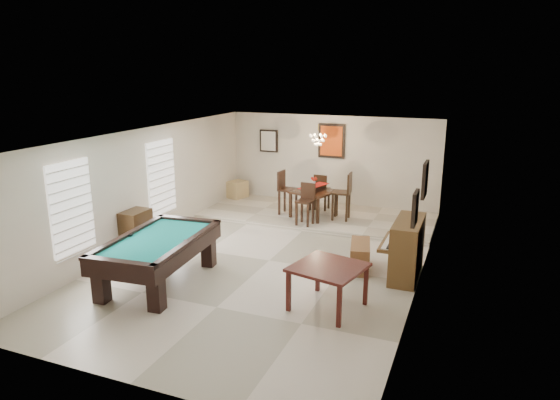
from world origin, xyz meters
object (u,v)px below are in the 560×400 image
Objects in this scene: pool_table at (159,261)px; chandelier at (318,136)px; square_table at (328,287)px; dining_chair_north at (322,192)px; dining_table at (314,201)px; dining_chair_west at (288,193)px; piano_bench at (360,256)px; flower_vase at (314,181)px; corner_bench at (237,189)px; apothecary_chest at (137,233)px; upright_piano at (400,248)px; dining_chair_east at (341,196)px; dining_chair_south at (305,205)px.

pool_table is 4.23× the size of chandelier.
square_table is 5.58m from dining_chair_north.
dining_chair_west is (-0.70, -0.02, 0.17)m from dining_table.
piano_bench is at bearing 26.87° from pool_table.
flower_vase is (1.45, 4.73, 0.63)m from pool_table.
dining_chair_west is 2.09× the size of corner_bench.
square_table is at bearing -69.16° from dining_table.
corner_bench is at bearing 89.71° from apothecary_chest.
upright_piano is at bearing 21.14° from pool_table.
dining_chair_west is (-0.70, -0.02, -0.37)m from flower_vase.
dining_chair_east is (1.42, 0.06, 0.03)m from dining_chair_west.
dining_chair_north reaches higher than apothecary_chest.
dining_chair_west is (2.05, 3.65, 0.21)m from apothecary_chest.
upright_piano is 2.23× the size of chandelier.
dining_chair_south is 1.49m from dining_chair_north.
apothecary_chest is 4.62m from flower_vase.
dining_chair_north is at bearing 108.15° from square_table.
dining_chair_east is (-1.01, 4.58, 0.35)m from square_table.
dining_table is 1.79× the size of corner_bench.
dining_chair_south is at bearing -131.15° from dining_chair_west.
pool_table is 2.37× the size of square_table.
dining_chair_south is at bearing -33.01° from corner_bench.
dining_chair_west is (-3.32, 2.73, 0.13)m from upright_piano.
upright_piano reaches higher than dining_table.
apothecary_chest is 5.07m from chandelier.
dining_chair_south is (0.02, -0.74, -0.43)m from flower_vase.
dining_table is 0.96× the size of dining_chair_south.
apothecary_chest is 0.80× the size of dining_chair_east.
piano_bench is 3.36m from flower_vase.
dining_chair_west is at bearing -91.74° from dining_chair_east.
dining_table is (-1.73, 4.54, 0.16)m from square_table.
square_table is (3.18, 0.18, -0.05)m from pool_table.
apothecary_chest is 0.98× the size of dining_table.
dining_chair_west is at bearing -178.05° from dining_table.
dining_chair_west is at bearing 140.64° from upright_piano.
dining_table is at bearing 110.84° from square_table.
piano_bench is 5.91m from corner_bench.
piano_bench is 0.99× the size of apothecary_chest.
square_table reaches higher than corner_bench.
apothecary_chest is at bearing -170.27° from upright_piano.
flower_vase is 0.21× the size of dining_chair_east.
piano_bench is at bearing -39.26° from corner_bench.
dining_chair_west reaches higher than piano_bench.
dining_chair_north is 0.82× the size of dining_chair_east.
piano_bench is 4.70m from apothecary_chest.
apothecary_chest is 4.59m from dining_table.
pool_table is at bearing -104.08° from dining_chair_south.
dining_chair_east reaches higher than upright_piano.
flower_vase reaches higher than dining_chair_south.
square_table is at bearing -11.02° from apothecary_chest.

